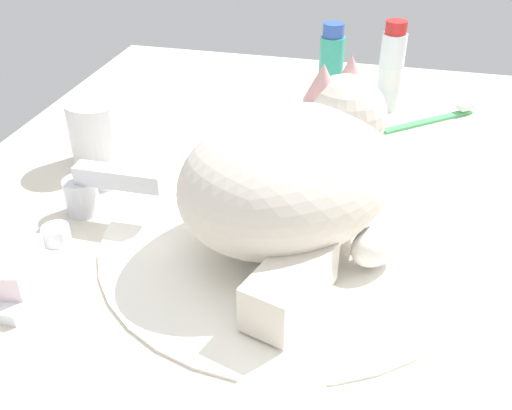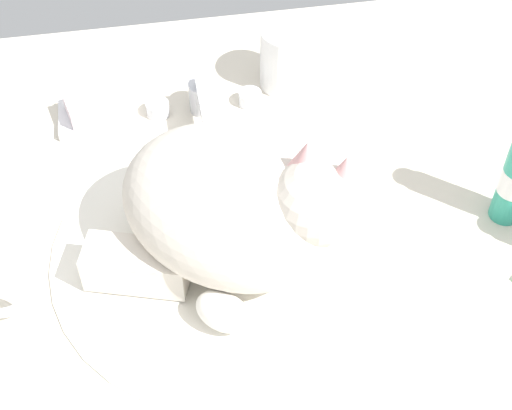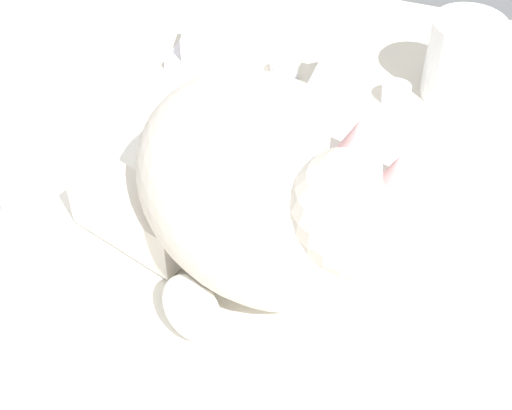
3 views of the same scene
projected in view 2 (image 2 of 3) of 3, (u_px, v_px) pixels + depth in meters
ground_plane at (232, 260)px, 82.13cm from camera, size 110.00×82.50×3.00cm
sink_basin at (232, 250)px, 80.77cm from camera, size 37.46×37.46×0.61cm
faucet at (205, 100)px, 92.59cm from camera, size 14.18×11.29×6.01cm
cat at (238, 208)px, 74.88cm from camera, size 29.47×27.67×15.89cm
rinse_cup at (288, 57)px, 95.89cm from camera, size 6.95×6.95×8.09cm
soap_dish at (97, 116)px, 93.91cm from camera, size 9.00×6.40×1.20cm
soap_bar at (94, 104)px, 92.52cm from camera, size 7.41×5.90×2.48cm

